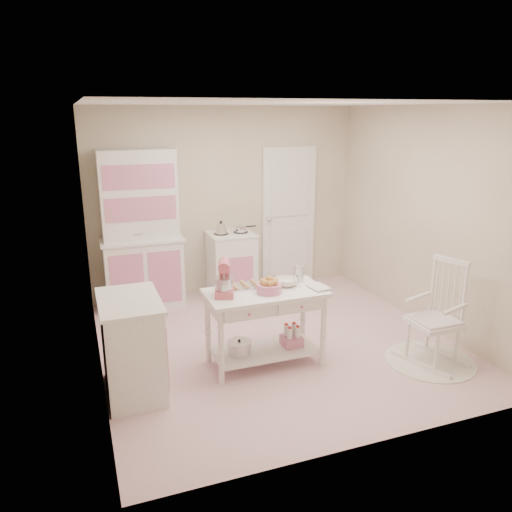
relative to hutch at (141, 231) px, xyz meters
The scene contains 14 objects.
room_shell 2.15m from the hutch, 53.59° to the right, with size 3.84×3.84×2.62m.
door 2.18m from the hutch, ahead, with size 0.82×0.05×2.04m, color white.
hutch is the anchor object (origin of this frame).
stove 1.33m from the hutch, ahead, with size 0.62×0.57×0.92m, color white.
base_cabinet 2.24m from the hutch, 100.81° to the right, with size 0.54×0.84×0.92m, color white.
lace_rug 3.81m from the hutch, 45.50° to the right, with size 0.92×0.92×0.01m, color white.
rocking_chair 3.70m from the hutch, 45.50° to the right, with size 0.48×0.72×1.10m, color white.
work_table 2.34m from the hutch, 65.56° to the right, with size 1.20×0.60×0.80m, color white.
stand_mixer 2.09m from the hutch, 75.87° to the right, with size 0.20×0.28×0.34m, color #CB5567.
cookie_tray 2.04m from the hutch, 67.31° to the right, with size 0.34×0.24×0.02m, color silver.
bread_basket 2.31m from the hutch, 65.62° to the right, with size 0.25×0.25×0.09m, color pink.
mixing_bowl 2.31m from the hutch, 58.82° to the right, with size 0.24×0.24×0.08m, color white.
metal_pitcher 2.34m from the hutch, 54.01° to the right, with size 0.10×0.10×0.17m, color silver.
recipe_book 2.58m from the hutch, 57.50° to the right, with size 0.17×0.23×0.02m, color white.
Camera 1 is at (-2.00, -4.75, 2.53)m, focal length 35.00 mm.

